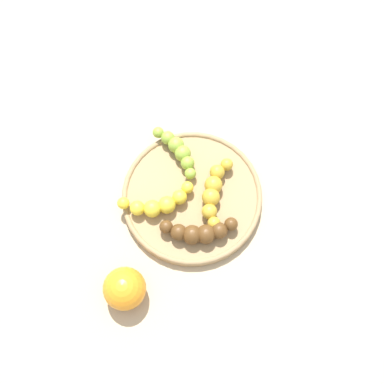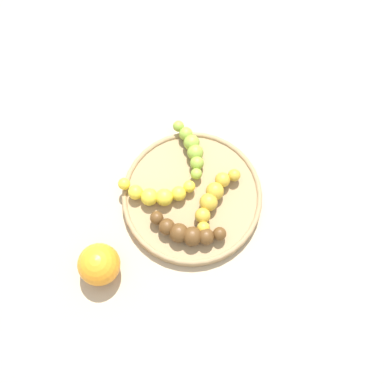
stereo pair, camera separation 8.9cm
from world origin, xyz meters
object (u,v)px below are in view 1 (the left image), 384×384
banana_spotted (214,192)px  banana_green (178,150)px  orange_fruit (125,289)px  banana_yellow (159,203)px  banana_overripe (199,232)px  fruit_bowl (192,197)px

banana_spotted → banana_green: banana_spotted is taller
banana_green → orange_fruit: orange_fruit is taller
banana_yellow → banana_overripe: 0.09m
banana_green → orange_fruit: size_ratio=1.69×
fruit_bowl → orange_fruit: (-0.20, -0.06, 0.03)m
banana_spotted → banana_green: (0.00, 0.11, -0.00)m
fruit_bowl → banana_overripe: size_ratio=2.26×
banana_green → orange_fruit: 0.28m
fruit_bowl → banana_green: 0.09m
banana_overripe → fruit_bowl: bearing=-173.1°
fruit_bowl → banana_spotted: banana_spotted is taller
fruit_bowl → banana_green: (0.04, 0.08, 0.02)m
orange_fruit → banana_green: bearing=30.9°
banana_yellow → fruit_bowl: bearing=93.8°
banana_overripe → banana_spotted: banana_overripe is taller
banana_spotted → banana_green: size_ratio=0.92×
banana_green → fruit_bowl: bearing=-108.6°
banana_green → banana_yellow: bearing=-143.7°
fruit_bowl → banana_green: size_ratio=2.08×
banana_spotted → orange_fruit: size_ratio=1.57×
banana_overripe → orange_fruit: 0.16m
fruit_bowl → banana_overripe: bearing=-121.1°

